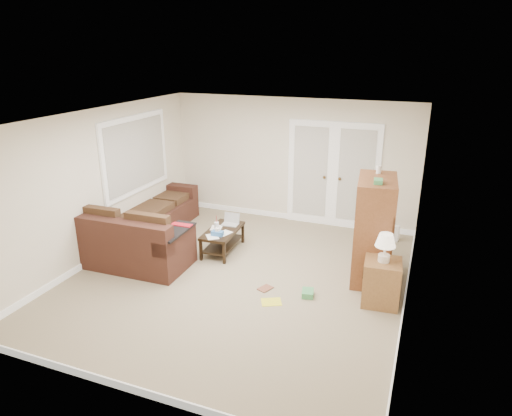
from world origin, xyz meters
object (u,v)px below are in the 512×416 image
at_px(sectional_sofa, 140,227).
at_px(coffee_table, 223,239).
at_px(side_cabinet, 382,279).
at_px(tv_armoire, 373,229).

distance_m(sectional_sofa, coffee_table, 1.53).
relative_size(sectional_sofa, side_cabinet, 2.79).
relative_size(tv_armoire, side_cabinet, 1.64).
xyz_separation_m(sectional_sofa, side_cabinet, (4.29, -0.45, 0.03)).
bearing_deg(tv_armoire, sectional_sofa, 177.40).
bearing_deg(tv_armoire, coffee_table, 172.21).
bearing_deg(sectional_sofa, coffee_table, 11.38).
height_order(tv_armoire, side_cabinet, tv_armoire).
xyz_separation_m(coffee_table, tv_armoire, (2.55, -0.06, 0.59)).
distance_m(coffee_table, side_cabinet, 2.91).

